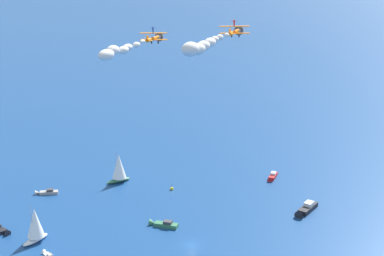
% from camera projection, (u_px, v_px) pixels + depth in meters
% --- Properties ---
extents(ground_plane, '(2000.00, 2000.00, 0.00)m').
position_uv_depth(ground_plane, '(192.00, 245.00, 154.16)').
color(ground_plane, navy).
extents(motorboat_far_port, '(2.55, 7.53, 2.15)m').
position_uv_depth(motorboat_far_port, '(272.00, 177.00, 197.74)').
color(motorboat_far_port, '#B21E1E').
rests_on(motorboat_far_port, ground_plane).
extents(sailboat_inshore, '(6.55, 8.41, 10.83)m').
position_uv_depth(sailboat_inshore, '(119.00, 168.00, 193.52)').
color(sailboat_inshore, '#33704C').
rests_on(sailboat_inshore, ground_plane).
extents(motorboat_offshore, '(8.44, 3.34, 2.39)m').
position_uv_depth(motorboat_offshore, '(162.00, 224.00, 164.15)').
color(motorboat_offshore, '#33704C').
rests_on(motorboat_offshore, ground_plane).
extents(motorboat_trailing, '(6.86, 5.33, 2.03)m').
position_uv_depth(motorboat_trailing, '(46.00, 192.00, 185.33)').
color(motorboat_trailing, '#9E9993').
rests_on(motorboat_trailing, ground_plane).
extents(sailboat_outer_ring_a, '(5.11, 8.49, 10.64)m').
position_uv_depth(sailboat_outer_ring_a, '(35.00, 224.00, 154.66)').
color(sailboat_outer_ring_a, white).
rests_on(sailboat_outer_ring_a, ground_plane).
extents(motorboat_outer_ring_c, '(4.39, 11.00, 3.11)m').
position_uv_depth(motorboat_outer_ring_c, '(306.00, 209.00, 172.72)').
color(motorboat_outer_ring_c, black).
rests_on(motorboat_outer_ring_c, ground_plane).
extents(motorboat_outer_ring_d, '(8.16, 3.79, 2.29)m').
position_uv_depth(motorboat_outer_ring_d, '(0.00, 230.00, 160.94)').
color(motorboat_outer_ring_d, black).
rests_on(motorboat_outer_ring_d, ground_plane).
extents(motorboat_outer_ring_e, '(5.28, 3.37, 1.51)m').
position_uv_depth(motorboat_outer_ring_e, '(48.00, 255.00, 148.15)').
color(motorboat_outer_ring_e, white).
rests_on(motorboat_outer_ring_e, ground_plane).
extents(marker_buoy, '(1.10, 1.10, 2.10)m').
position_uv_depth(marker_buoy, '(172.00, 189.00, 188.55)').
color(marker_buoy, yellow).
rests_on(marker_buoy, ground_plane).
extents(biplane_lead, '(7.35, 6.80, 3.60)m').
position_uv_depth(biplane_lead, '(154.00, 38.00, 142.10)').
color(biplane_lead, orange).
extents(wingwalker_lead, '(1.51, 0.22, 1.53)m').
position_uv_depth(wingwalker_lead, '(153.00, 29.00, 141.52)').
color(wingwalker_lead, '#1E4CB2').
extents(smoke_trail_lead, '(3.91, 20.63, 2.85)m').
position_uv_depth(smoke_trail_lead, '(116.00, 51.00, 126.20)').
color(smoke_trail_lead, silver).
extents(biplane_wingman, '(7.35, 6.80, 3.60)m').
position_uv_depth(biplane_wingman, '(234.00, 31.00, 134.95)').
color(biplane_wingman, orange).
extents(wingwalker_wingman, '(1.51, 0.22, 1.53)m').
position_uv_depth(wingwalker_wingman, '(234.00, 22.00, 134.36)').
color(wingwalker_wingman, red).
extents(smoke_trail_wingman, '(4.12, 23.76, 3.29)m').
position_uv_depth(smoke_trail_wingman, '(200.00, 46.00, 116.56)').
color(smoke_trail_wingman, silver).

